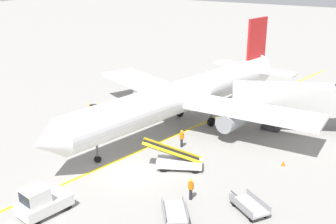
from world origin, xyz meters
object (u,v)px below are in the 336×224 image
(ground_crew_wing_walker, at_px, (191,188))
(safety_cone_nose_right, at_px, (143,105))
(airliner, at_px, (187,94))
(pushback_tug, at_px, (42,202))
(baggage_tug_near_wing, at_px, (123,111))
(ground_crew_marshaller, at_px, (182,138))
(belt_loader_forward_hold, at_px, (178,161))
(baggage_cart_loaded, at_px, (249,206))
(belt_loader_aft_hold, at_px, (95,129))
(baggage_cart_empty_trailing, at_px, (174,212))
(jet_bridge, at_px, (306,98))
(safety_cone_nose_left, at_px, (283,163))

(ground_crew_wing_walker, distance_m, safety_cone_nose_right, 21.31)
(airliner, bearing_deg, pushback_tug, -89.49)
(ground_crew_wing_walker, bearing_deg, safety_cone_nose_right, 135.33)
(baggage_tug_near_wing, bearing_deg, pushback_tug, -68.38)
(baggage_tug_near_wing, height_order, ground_crew_marshaller, baggage_tug_near_wing)
(belt_loader_forward_hold, relative_size, baggage_cart_loaded, 1.40)
(belt_loader_aft_hold, bearing_deg, baggage_cart_empty_trailing, -28.50)
(airliner, distance_m, baggage_cart_empty_trailing, 17.65)
(airliner, height_order, pushback_tug, airliner)
(baggage_tug_near_wing, bearing_deg, ground_crew_wing_walker, -35.70)
(baggage_tug_near_wing, bearing_deg, belt_loader_forward_hold, -31.41)
(ground_crew_marshaller, bearing_deg, jet_bridge, 50.87)
(safety_cone_nose_left, relative_size, safety_cone_nose_right, 1.00)
(baggage_cart_loaded, relative_size, ground_crew_marshaller, 2.12)
(airliner, xyz_separation_m, belt_loader_forward_hold, (4.54, -9.19, -2.64))
(pushback_tug, bearing_deg, safety_cone_nose_right, 108.67)
(safety_cone_nose_right, bearing_deg, airliner, -16.71)
(airliner, bearing_deg, baggage_tug_near_wing, -162.07)
(baggage_cart_empty_trailing, bearing_deg, ground_crew_marshaller, 118.55)
(belt_loader_forward_hold, height_order, safety_cone_nose_right, belt_loader_forward_hold)
(airliner, relative_size, safety_cone_nose_right, 80.08)
(jet_bridge, distance_m, safety_cone_nose_right, 18.76)
(jet_bridge, relative_size, safety_cone_nose_left, 28.63)
(safety_cone_nose_left, bearing_deg, ground_crew_wing_walker, -114.01)
(pushback_tug, bearing_deg, airliner, 90.51)
(baggage_tug_near_wing, xyz_separation_m, baggage_cart_empty_trailing, (14.93, -13.20, -0.46))
(belt_loader_aft_hold, height_order, baggage_cart_empty_trailing, belt_loader_aft_hold)
(baggage_cart_loaded, bearing_deg, pushback_tug, -145.97)
(belt_loader_aft_hold, distance_m, baggage_cart_loaded, 18.69)
(pushback_tug, height_order, ground_crew_marshaller, pushback_tug)
(safety_cone_nose_left, bearing_deg, safety_cone_nose_right, 162.65)
(belt_loader_forward_hold, relative_size, baggage_cart_empty_trailing, 1.46)
(jet_bridge, xyz_separation_m, baggage_cart_loaded, (1.15, -17.10, -3.07))
(ground_crew_wing_walker, bearing_deg, pushback_tug, -136.67)
(belt_loader_forward_hold, bearing_deg, ground_crew_marshaller, 117.06)
(baggage_tug_near_wing, distance_m, belt_loader_forward_hold, 13.36)
(airliner, height_order, belt_loader_aft_hold, airliner)
(pushback_tug, height_order, baggage_tug_near_wing, pushback_tug)
(pushback_tug, bearing_deg, baggage_cart_loaded, 34.03)
(baggage_cart_loaded, bearing_deg, safety_cone_nose_left, 91.58)
(belt_loader_forward_hold, relative_size, safety_cone_nose_left, 11.41)
(belt_loader_forward_hold, bearing_deg, safety_cone_nose_left, 36.53)
(baggage_tug_near_wing, height_order, baggage_cart_loaded, baggage_tug_near_wing)
(baggage_tug_near_wing, height_order, baggage_cart_empty_trailing, baggage_tug_near_wing)
(pushback_tug, height_order, belt_loader_forward_hold, belt_loader_forward_hold)
(jet_bridge, height_order, baggage_cart_loaded, jet_bridge)
(pushback_tug, xyz_separation_m, belt_loader_aft_hold, (-6.31, 12.28, -0.22))
(baggage_tug_near_wing, xyz_separation_m, safety_cone_nose_right, (-0.46, 4.42, -0.71))
(baggage_cart_loaded, height_order, safety_cone_nose_right, baggage_cart_loaded)
(airliner, distance_m, pushback_tug, 20.13)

